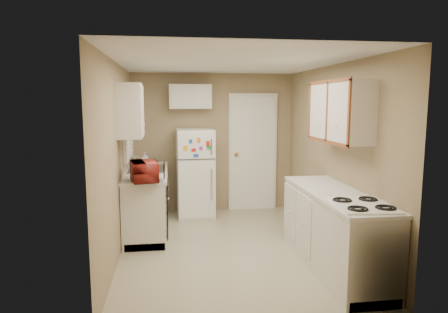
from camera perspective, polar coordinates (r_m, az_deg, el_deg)
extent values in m
plane|color=beige|center=(5.42, 0.74, -12.86)|extent=(3.80, 3.80, 0.00)
plane|color=white|center=(5.09, 0.79, 13.28)|extent=(3.80, 3.80, 0.00)
plane|color=#9A8664|center=(5.10, -14.97, -0.50)|extent=(3.80, 3.80, 0.00)
plane|color=#9A8664|center=(5.51, 15.32, 0.08)|extent=(3.80, 3.80, 0.00)
plane|color=#9A8664|center=(6.99, -1.57, 1.96)|extent=(2.80, 2.80, 0.00)
plane|color=#9A8664|center=(3.28, 5.76, -4.82)|extent=(2.80, 2.80, 0.00)
cube|color=silver|center=(6.10, -10.87, -6.21)|extent=(0.60, 1.80, 0.90)
cube|color=black|center=(5.50, -8.16, -7.27)|extent=(0.03, 0.58, 0.72)
cube|color=gray|center=(6.16, -10.90, -2.17)|extent=(0.54, 0.74, 0.16)
imported|color=maroon|center=(5.22, -11.30, -1.88)|extent=(0.51, 0.35, 0.31)
imported|color=silver|center=(6.51, -11.20, -0.40)|extent=(0.10, 0.10, 0.21)
cube|color=silver|center=(6.10, -13.53, 4.65)|extent=(0.10, 0.98, 1.08)
cube|color=silver|center=(5.26, -13.28, 6.36)|extent=(0.30, 0.45, 0.70)
cube|color=white|center=(6.68, -4.14, -2.38)|extent=(0.63, 0.61, 1.47)
cube|color=silver|center=(6.77, -4.86, 8.52)|extent=(0.70, 0.30, 0.40)
cube|color=white|center=(7.08, 4.11, 0.56)|extent=(0.86, 0.06, 2.08)
cube|color=silver|center=(4.83, 15.44, -10.11)|extent=(0.60, 2.00, 0.90)
cube|color=white|center=(4.34, 18.94, -13.04)|extent=(0.61, 0.72, 0.80)
cube|color=silver|center=(4.94, 16.25, 6.17)|extent=(0.30, 1.20, 0.70)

